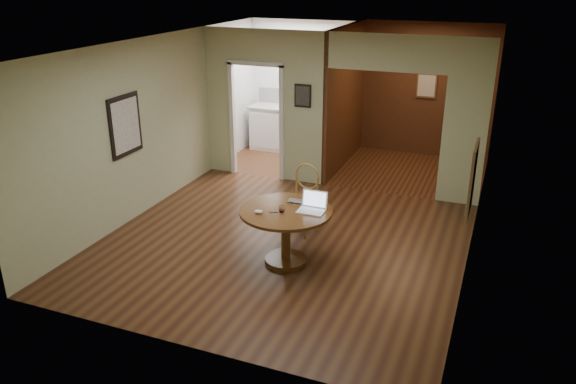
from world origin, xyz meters
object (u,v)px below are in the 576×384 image
at_px(dining_table, 286,223).
at_px(open_laptop, 313,205).
at_px(closed_laptop, 299,203).
at_px(chair, 304,195).

distance_m(dining_table, open_laptop, 0.43).
relative_size(dining_table, open_laptop, 3.51).
relative_size(open_laptop, closed_laptop, 1.02).
distance_m(chair, open_laptop, 1.00).
height_order(chair, closed_laptop, chair).
xyz_separation_m(chair, open_laptop, (0.44, -0.86, 0.24)).
relative_size(chair, closed_laptop, 3.05).
xyz_separation_m(chair, closed_laptop, (0.21, -0.74, 0.19)).
distance_m(chair, closed_laptop, 0.79).
xyz_separation_m(dining_table, open_laptop, (0.33, 0.12, 0.26)).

